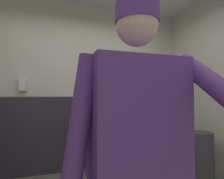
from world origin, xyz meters
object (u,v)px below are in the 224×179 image
at_px(urinal_solo, 90,123).
at_px(soap_dispenser, 23,85).
at_px(person, 138,147).
at_px(trash_bin, 201,158).

bearing_deg(urinal_solo, soap_dispenser, 173.17).
relative_size(person, soap_dispenser, 9.12).
height_order(urinal_solo, soap_dispenser, soap_dispenser).
bearing_deg(urinal_solo, person, -95.82).
xyz_separation_m(person, trash_bin, (1.57, 1.27, -0.61)).
distance_m(person, trash_bin, 2.11).
bearing_deg(soap_dispenser, urinal_solo, -6.83).
xyz_separation_m(urinal_solo, soap_dispenser, (-1.00, 0.12, 0.59)).
bearing_deg(soap_dispenser, person, -71.20).
xyz_separation_m(trash_bin, soap_dispenser, (-2.35, 1.01, 1.02)).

